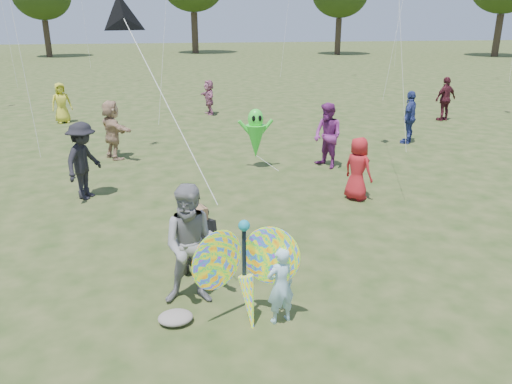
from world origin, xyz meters
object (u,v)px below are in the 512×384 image
at_px(child_girl, 281,286).
at_px(crowd_h, 445,99).
at_px(crowd_e, 328,136).
at_px(adult_man, 193,245).
at_px(crowd_b, 84,161).
at_px(butterfly_kite, 246,272).
at_px(crowd_d, 112,130).
at_px(crowd_g, 61,103).
at_px(crowd_j, 209,97).
at_px(jogging_stroller, 196,231).
at_px(crowd_c, 410,117).
at_px(crowd_a, 358,169).
at_px(alien_kite, 256,136).

height_order(child_girl, crowd_h, crowd_h).
bearing_deg(crowd_e, adult_man, -56.79).
relative_size(crowd_b, butterfly_kite, 1.05).
bearing_deg(crowd_d, crowd_h, -103.39).
height_order(crowd_e, crowd_h, crowd_e).
relative_size(crowd_g, crowd_j, 1.08).
relative_size(crowd_d, crowd_e, 0.96).
xyz_separation_m(crowd_e, jogging_stroller, (-4.13, -5.36, -0.33)).
bearing_deg(butterfly_kite, adult_man, 135.97).
relative_size(adult_man, crowd_c, 1.05).
bearing_deg(crowd_j, butterfly_kite, -13.07).
height_order(jogging_stroller, butterfly_kite, butterfly_kite).
distance_m(crowd_a, crowd_h, 11.12).
distance_m(crowd_j, butterfly_kite, 16.35).
distance_m(crowd_b, crowd_c, 10.93).
bearing_deg(crowd_g, alien_kite, -71.00).
bearing_deg(crowd_b, crowd_a, -75.73).
bearing_deg(alien_kite, adult_man, -107.55).
distance_m(adult_man, crowd_j, 15.74).
height_order(butterfly_kite, alien_kite, alien_kite).
relative_size(crowd_b, jogging_stroller, 1.64).
bearing_deg(adult_man, crowd_g, 114.40).
bearing_deg(adult_man, crowd_c, 55.97).
xyz_separation_m(crowd_j, butterfly_kite, (-0.92, -16.33, 0.03)).
height_order(crowd_h, crowd_j, crowd_h).
bearing_deg(crowd_h, crowd_d, -1.81).
distance_m(crowd_c, crowd_g, 13.74).
bearing_deg(adult_man, butterfly_kite, -36.66).
relative_size(child_girl, crowd_d, 0.65).
bearing_deg(crowd_d, jogging_stroller, 166.37).
xyz_separation_m(crowd_d, crowd_g, (-2.58, 6.05, -0.08)).
xyz_separation_m(crowd_c, crowd_e, (-3.70, -2.36, 0.04)).
bearing_deg(crowd_a, adult_man, 101.08).
xyz_separation_m(adult_man, crowd_g, (-4.53, 14.78, -0.13)).
xyz_separation_m(child_girl, crowd_e, (3.06, 7.42, 0.35)).
relative_size(crowd_a, crowd_j, 1.00).
bearing_deg(crowd_a, crowd_e, -35.06).
bearing_deg(adult_man, crowd_d, 109.96).
bearing_deg(butterfly_kite, crowd_e, 64.18).
bearing_deg(crowd_c, crowd_d, -46.42).
relative_size(crowd_h, butterfly_kite, 1.03).
xyz_separation_m(crowd_a, alien_kite, (-1.94, 2.97, 0.21)).
xyz_separation_m(crowd_j, alien_kite, (0.57, -8.75, 0.21)).
xyz_separation_m(crowd_d, alien_kite, (4.13, -1.82, 0.06)).
xyz_separation_m(crowd_d, crowd_j, (3.56, 6.92, -0.14)).
bearing_deg(child_girl, crowd_c, -139.99).
xyz_separation_m(crowd_b, crowd_d, (0.34, 3.56, -0.03)).
bearing_deg(crowd_h, adult_man, 30.32).
distance_m(crowd_b, crowd_e, 6.70).
distance_m(crowd_d, butterfly_kite, 9.77).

